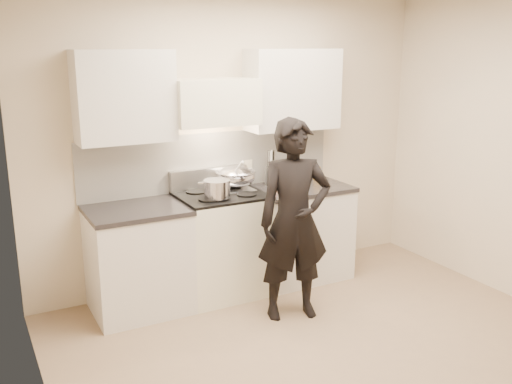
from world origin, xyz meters
TOP-DOWN VIEW (x-y plane):
  - ground_plane at (0.00, 0.00)m, footprint 4.00×4.00m
  - room_shell at (-0.06, 0.37)m, footprint 4.04×3.54m
  - stove at (-0.30, 1.42)m, footprint 0.76×0.65m
  - counter_right at (0.53, 1.43)m, footprint 0.92×0.67m
  - counter_left at (-1.08, 1.43)m, footprint 0.82×0.67m
  - wok at (-0.10, 1.53)m, footprint 0.38×0.47m
  - stock_pot at (-0.40, 1.28)m, footprint 0.32×0.29m
  - utensil_crock at (0.32, 1.60)m, footprint 0.13×0.13m
  - spice_jar at (0.34, 1.57)m, footprint 0.05×0.05m
  - oil_glass at (0.83, 1.58)m, footprint 0.07×0.07m
  - person at (0.04, 0.73)m, footprint 0.69×0.54m

SIDE VIEW (x-z plane):
  - ground_plane at x=0.00m, z-range 0.00..0.00m
  - counter_right at x=0.53m, z-range 0.00..0.92m
  - counter_left at x=-1.08m, z-range 0.00..0.92m
  - stove at x=-0.30m, z-range 0.00..0.95m
  - person at x=0.04m, z-range 0.00..1.68m
  - spice_jar at x=0.34m, z-range 0.92..1.03m
  - oil_glass at x=0.83m, z-range 0.92..1.05m
  - utensil_crock at x=0.32m, z-range 0.86..1.19m
  - stock_pot at x=-0.40m, z-range 0.96..1.11m
  - wok at x=-0.10m, z-range 0.91..1.21m
  - room_shell at x=-0.06m, z-range 0.25..2.95m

